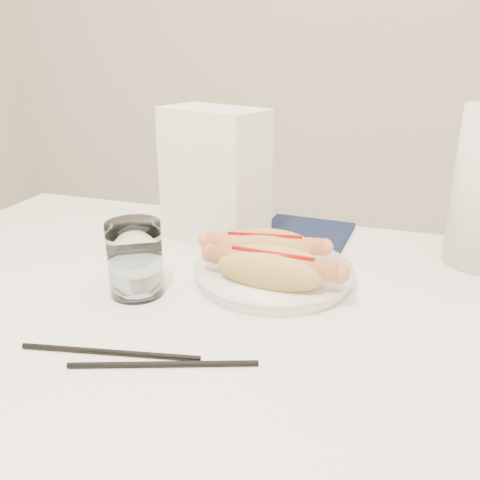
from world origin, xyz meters
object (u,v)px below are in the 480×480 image
(hotdog_left, at_px, (265,248))
(water_glass, at_px, (135,259))
(hotdog_right, at_px, (272,268))
(table, at_px, (207,335))
(plate, at_px, (274,274))
(napkin_box, at_px, (214,177))

(hotdog_left, bearing_deg, water_glass, -150.79)
(hotdog_right, height_order, water_glass, water_glass)
(table, xyz_separation_m, hotdog_right, (0.09, 0.04, 0.11))
(hotdog_left, bearing_deg, plate, -52.50)
(hotdog_right, xyz_separation_m, water_glass, (-0.20, -0.05, 0.01))
(water_glass, xyz_separation_m, napkin_box, (0.03, 0.24, 0.07))
(plate, relative_size, hotdog_right, 1.21)
(hotdog_left, height_order, water_glass, water_glass)
(hotdog_right, bearing_deg, hotdog_left, 117.39)
(water_glass, height_order, napkin_box, napkin_box)
(plate, bearing_deg, napkin_box, 138.50)
(table, relative_size, hotdog_right, 5.99)
(water_glass, bearing_deg, hotdog_left, 38.41)
(table, height_order, plate, plate)
(hotdog_left, distance_m, water_glass, 0.21)
(table, xyz_separation_m, hotdog_left, (0.06, 0.12, 0.10))
(hotdog_right, bearing_deg, plate, 105.24)
(plate, xyz_separation_m, napkin_box, (-0.15, 0.13, 0.11))
(hotdog_right, bearing_deg, napkin_box, 134.25)
(table, distance_m, napkin_box, 0.30)
(hotdog_left, relative_size, water_glass, 1.71)
(plate, xyz_separation_m, hotdog_left, (-0.02, 0.02, 0.03))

